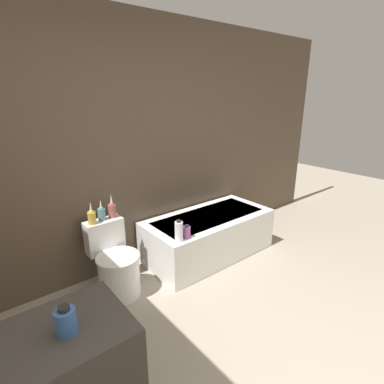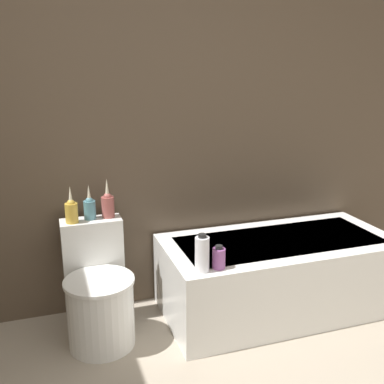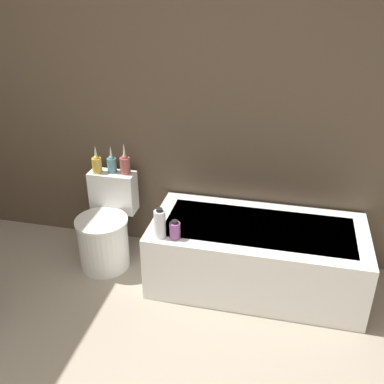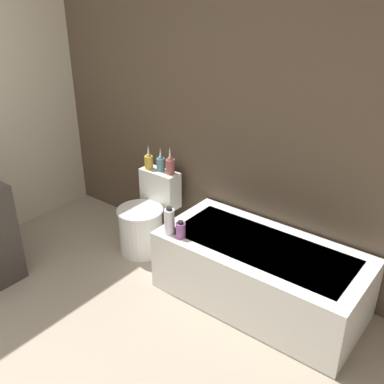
{
  "view_description": "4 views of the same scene",
  "coord_description": "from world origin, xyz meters",
  "px_view_note": "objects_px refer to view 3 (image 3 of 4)",
  "views": [
    {
      "loc": [
        -1.35,
        -0.52,
        1.85
      ],
      "look_at": [
        0.4,
        1.64,
        0.92
      ],
      "focal_mm": 28.0,
      "sensor_mm": 36.0,
      "label": 1
    },
    {
      "loc": [
        -0.59,
        -0.55,
        1.57
      ],
      "look_at": [
        0.17,
        1.71,
        0.9
      ],
      "focal_mm": 42.0,
      "sensor_mm": 36.0,
      "label": 2
    },
    {
      "loc": [
        0.96,
        -0.87,
        2.15
      ],
      "look_at": [
        0.37,
        1.67,
        0.8
      ],
      "focal_mm": 42.0,
      "sensor_mm": 36.0,
      "label": 3
    },
    {
      "loc": [
        2.08,
        -0.6,
        2.24
      ],
      "look_at": [
        0.26,
        1.73,
        0.8
      ],
      "focal_mm": 42.0,
      "sensor_mm": 36.0,
      "label": 4
    }
  ],
  "objects_px": {
    "shampoo_bottle_short": "(175,230)",
    "shampoo_bottle_tall": "(160,224)",
    "vase_gold": "(97,163)",
    "vase_silver": "(112,163)",
    "toilet": "(106,230)",
    "bathtub": "(256,255)",
    "vase_bronze": "(125,163)"
  },
  "relations": [
    {
      "from": "vase_silver",
      "to": "shampoo_bottle_short",
      "type": "relative_size",
      "value": 1.6
    },
    {
      "from": "bathtub",
      "to": "shampoo_bottle_tall",
      "type": "bearing_deg",
      "value": -156.46
    },
    {
      "from": "bathtub",
      "to": "vase_silver",
      "type": "bearing_deg",
      "value": 168.46
    },
    {
      "from": "shampoo_bottle_tall",
      "to": "shampoo_bottle_short",
      "type": "distance_m",
      "value": 0.11
    },
    {
      "from": "vase_bronze",
      "to": "shampoo_bottle_short",
      "type": "relative_size",
      "value": 1.81
    },
    {
      "from": "vase_gold",
      "to": "vase_bronze",
      "type": "distance_m",
      "value": 0.22
    },
    {
      "from": "toilet",
      "to": "vase_bronze",
      "type": "height_order",
      "value": "vase_bronze"
    },
    {
      "from": "vase_bronze",
      "to": "shampoo_bottle_short",
      "type": "bearing_deg",
      "value": -43.94
    },
    {
      "from": "toilet",
      "to": "vase_silver",
      "type": "distance_m",
      "value": 0.52
    },
    {
      "from": "shampoo_bottle_short",
      "to": "shampoo_bottle_tall",
      "type": "bearing_deg",
      "value": -175.94
    },
    {
      "from": "vase_silver",
      "to": "vase_bronze",
      "type": "height_order",
      "value": "vase_bronze"
    },
    {
      "from": "shampoo_bottle_short",
      "to": "bathtub",
      "type": "bearing_deg",
      "value": 26.78
    },
    {
      "from": "vase_silver",
      "to": "shampoo_bottle_short",
      "type": "bearing_deg",
      "value": -38.61
    },
    {
      "from": "bathtub",
      "to": "toilet",
      "type": "bearing_deg",
      "value": 179.19
    },
    {
      "from": "bathtub",
      "to": "vase_gold",
      "type": "xyz_separation_m",
      "value": [
        -1.28,
        0.2,
        0.51
      ]
    },
    {
      "from": "vase_bronze",
      "to": "toilet",
      "type": "bearing_deg",
      "value": -116.11
    },
    {
      "from": "bathtub",
      "to": "shampoo_bottle_short",
      "type": "height_order",
      "value": "shampoo_bottle_short"
    },
    {
      "from": "vase_gold",
      "to": "shampoo_bottle_tall",
      "type": "bearing_deg",
      "value": -36.76
    },
    {
      "from": "vase_gold",
      "to": "shampoo_bottle_short",
      "type": "distance_m",
      "value": 0.91
    },
    {
      "from": "vase_silver",
      "to": "bathtub",
      "type": "bearing_deg",
      "value": -11.54
    },
    {
      "from": "shampoo_bottle_tall",
      "to": "bathtub",
      "type": "bearing_deg",
      "value": 23.54
    },
    {
      "from": "shampoo_bottle_tall",
      "to": "vase_silver",
      "type": "bearing_deg",
      "value": 136.08
    },
    {
      "from": "shampoo_bottle_short",
      "to": "vase_gold",
      "type": "bearing_deg",
      "value": 147.54
    },
    {
      "from": "vase_gold",
      "to": "vase_silver",
      "type": "distance_m",
      "value": 0.11
    },
    {
      "from": "bathtub",
      "to": "shampoo_bottle_short",
      "type": "distance_m",
      "value": 0.67
    },
    {
      "from": "bathtub",
      "to": "vase_gold",
      "type": "height_order",
      "value": "vase_gold"
    },
    {
      "from": "toilet",
      "to": "shampoo_bottle_short",
      "type": "distance_m",
      "value": 0.75
    },
    {
      "from": "vase_gold",
      "to": "vase_silver",
      "type": "relative_size",
      "value": 1.04
    },
    {
      "from": "vase_silver",
      "to": "toilet",
      "type": "bearing_deg",
      "value": -90.0
    },
    {
      "from": "toilet",
      "to": "vase_gold",
      "type": "xyz_separation_m",
      "value": [
        -0.11,
        0.19,
        0.48
      ]
    },
    {
      "from": "toilet",
      "to": "vase_bronze",
      "type": "bearing_deg",
      "value": 63.89
    },
    {
      "from": "vase_silver",
      "to": "shampoo_bottle_short",
      "type": "height_order",
      "value": "vase_silver"
    }
  ]
}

